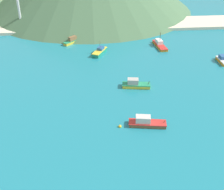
% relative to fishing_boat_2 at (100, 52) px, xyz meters
% --- Properties ---
extents(ground, '(260.00, 280.00, 0.50)m').
position_rel_fishing_boat_2_xyz_m(ground, '(-7.42, -37.05, -1.10)').
color(ground, teal).
extents(fishing_boat_2, '(6.00, 8.51, 4.87)m').
position_rel_fishing_boat_2_xyz_m(fishing_boat_2, '(0.00, 0.00, 0.00)').
color(fishing_boat_2, '#198466').
rests_on(fishing_boat_2, ground).
extents(fishing_boat_3, '(9.12, 4.06, 2.49)m').
position_rel_fishing_boat_2_xyz_m(fishing_boat_3, '(8.56, -43.84, 0.03)').
color(fishing_boat_3, brown).
rests_on(fishing_boat_3, ground).
extents(fishing_boat_4, '(8.35, 3.91, 2.60)m').
position_rel_fishing_boat_2_xyz_m(fishing_boat_4, '(8.92, -25.34, 0.07)').
color(fishing_boat_4, gold).
rests_on(fishing_boat_4, ground).
extents(fishing_boat_7, '(3.83, 10.92, 5.41)m').
position_rel_fishing_boat_2_xyz_m(fishing_boat_7, '(23.13, 5.11, -0.05)').
color(fishing_boat_7, orange).
rests_on(fishing_boat_7, ground).
extents(fishing_boat_8, '(2.84, 6.90, 2.18)m').
position_rel_fishing_boat_2_xyz_m(fishing_boat_8, '(41.30, -10.97, -0.06)').
color(fishing_boat_8, orange).
rests_on(fishing_boat_8, ground).
extents(fishing_boat_9, '(9.11, 9.06, 2.68)m').
position_rel_fishing_boat_2_xyz_m(fishing_boat_9, '(-9.30, 12.32, 0.05)').
color(fishing_boat_9, gold).
rests_on(fishing_boat_9, ground).
extents(fishing_boat_14, '(8.80, 6.36, 2.41)m').
position_rel_fishing_boat_2_xyz_m(fishing_boat_14, '(-18.21, 18.34, 0.00)').
color(fishing_boat_14, brown).
rests_on(fishing_boat_14, ground).
extents(buoy_0, '(0.77, 0.77, 0.77)m').
position_rel_fishing_boat_2_xyz_m(buoy_0, '(2.39, -43.95, -0.72)').
color(buoy_0, gold).
rests_on(buoy_0, ground).
extents(beach_strip, '(247.00, 17.22, 1.20)m').
position_rel_fishing_boat_2_xyz_m(beach_strip, '(-7.42, 31.17, -0.25)').
color(beach_strip, beige).
rests_on(beach_strip, ground).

